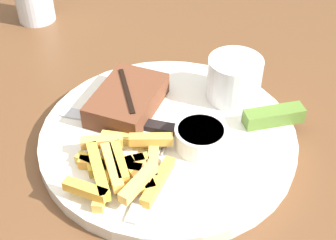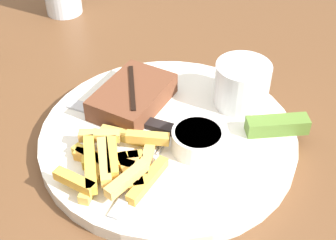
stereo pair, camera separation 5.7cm
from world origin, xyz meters
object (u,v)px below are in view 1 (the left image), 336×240
at_px(pickle_spear, 274,116).
at_px(knife_utensil, 135,124).
at_px(steak_portion, 127,100).
at_px(fork_utensil, 147,180).
at_px(dinner_plate, 168,137).
at_px(dipping_sauce_cup, 199,138).
at_px(coleslaw_cup, 234,77).

relative_size(pickle_spear, knife_utensil, 0.44).
height_order(steak_portion, fork_utensil, steak_portion).
xyz_separation_m(dinner_plate, fork_utensil, (-0.08, -0.02, 0.01)).
distance_m(dinner_plate, pickle_spear, 0.14).
height_order(dipping_sauce_cup, fork_utensil, dipping_sauce_cup).
bearing_deg(coleslaw_cup, dipping_sauce_cup, -174.70).
bearing_deg(knife_utensil, coleslaw_cup, -139.71).
distance_m(coleslaw_cup, dipping_sauce_cup, 0.11).
xyz_separation_m(dinner_plate, dipping_sauce_cup, (-0.00, -0.05, 0.02)).
distance_m(steak_portion, knife_utensil, 0.04).
bearing_deg(coleslaw_cup, fork_utensil, 176.73).
height_order(steak_portion, coleslaw_cup, coleslaw_cup).
height_order(steak_portion, pickle_spear, steak_portion).
relative_size(dinner_plate, dipping_sauce_cup, 5.14).
bearing_deg(pickle_spear, dipping_sauce_cup, 147.71).
bearing_deg(fork_utensil, dinner_plate, -0.00).
bearing_deg(steak_portion, dinner_plate, -99.06).
bearing_deg(dinner_plate, pickle_spear, -49.57).
bearing_deg(knife_utensil, steak_portion, -56.99).
xyz_separation_m(steak_portion, pickle_spear, (0.08, -0.17, -0.00)).
relative_size(coleslaw_cup, pickle_spear, 1.02).
xyz_separation_m(pickle_spear, fork_utensil, (-0.17, 0.08, -0.01)).
height_order(dinner_plate, coleslaw_cup, coleslaw_cup).
relative_size(dipping_sauce_cup, knife_utensil, 0.39).
bearing_deg(dipping_sauce_cup, steak_portion, 83.06).
height_order(dinner_plate, knife_utensil, knife_utensil).
xyz_separation_m(dinner_plate, steak_portion, (0.01, 0.07, 0.02)).
height_order(dinner_plate, steak_portion, steak_portion).
bearing_deg(pickle_spear, coleslaw_cup, 72.96).
height_order(coleslaw_cup, dipping_sauce_cup, coleslaw_cup).
relative_size(dinner_plate, coleslaw_cup, 4.44).
distance_m(dinner_plate, coleslaw_cup, 0.12).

